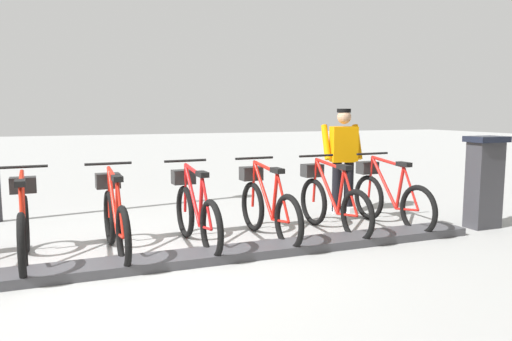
{
  "coord_description": "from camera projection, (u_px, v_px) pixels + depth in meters",
  "views": [
    {
      "loc": [
        -4.98,
        0.71,
        1.62
      ],
      "look_at": [
        0.5,
        -1.47,
        0.9
      ],
      "focal_mm": 34.13,
      "sensor_mm": 36.0,
      "label": 1
    }
  ],
  "objects": [
    {
      "name": "ground_plane",
      "position": [
        143.0,
        268.0,
        5.05
      ],
      "size": [
        60.0,
        60.0,
        0.0
      ],
      "primitive_type": "plane",
      "color": "#A7A8A7"
    },
    {
      "name": "dock_rail_base",
      "position": [
        142.0,
        263.0,
        5.04
      ],
      "size": [
        0.44,
        8.28,
        0.1
      ],
      "primitive_type": "cube",
      "color": "#47474C",
      "rests_on": "ground"
    },
    {
      "name": "payment_kiosk",
      "position": [
        484.0,
        181.0,
        6.74
      ],
      "size": [
        0.36,
        0.52,
        1.28
      ],
      "color": "#38383D",
      "rests_on": "ground"
    },
    {
      "name": "bike_docked_0",
      "position": [
        388.0,
        196.0,
        6.87
      ],
      "size": [
        1.72,
        0.54,
        1.02
      ],
      "color": "black",
      "rests_on": "ground"
    },
    {
      "name": "bike_docked_1",
      "position": [
        331.0,
        201.0,
        6.53
      ],
      "size": [
        1.72,
        0.54,
        1.02
      ],
      "color": "black",
      "rests_on": "ground"
    },
    {
      "name": "bike_docked_2",
      "position": [
        267.0,
        205.0,
        6.18
      ],
      "size": [
        1.72,
        0.54,
        1.02
      ],
      "color": "black",
      "rests_on": "ground"
    },
    {
      "name": "bike_docked_3",
      "position": [
        195.0,
        211.0,
        5.84
      ],
      "size": [
        1.72,
        0.54,
        1.02
      ],
      "color": "black",
      "rests_on": "ground"
    },
    {
      "name": "bike_docked_4",
      "position": [
        115.0,
        217.0,
        5.5
      ],
      "size": [
        1.72,
        0.54,
        1.02
      ],
      "color": "black",
      "rests_on": "ground"
    },
    {
      "name": "bike_docked_5",
      "position": [
        24.0,
        224.0,
        5.16
      ],
      "size": [
        1.72,
        0.54,
        1.02
      ],
      "color": "black",
      "rests_on": "ground"
    },
    {
      "name": "worker_near_rack",
      "position": [
        343.0,
        156.0,
        7.75
      ],
      "size": [
        0.55,
        0.68,
        1.66
      ],
      "color": "white",
      "rests_on": "ground"
    }
  ]
}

